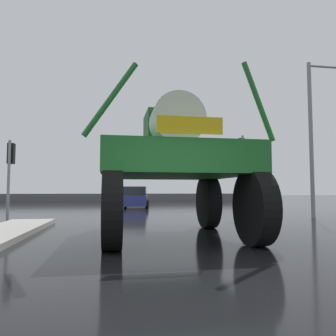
{
  "coord_description": "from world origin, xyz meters",
  "views": [
    {
      "loc": [
        -1.19,
        -4.66,
        1.22
      ],
      "look_at": [
        0.6,
        6.47,
        2.02
      ],
      "focal_mm": 34.64,
      "sensor_mm": 36.0,
      "label": 1
    }
  ],
  "objects_px": {
    "oversize_sprayer": "(171,166)",
    "streetlight_near_right": "(315,129)",
    "traffic_signal_near_left": "(10,162)",
    "sedan_ahead": "(135,198)",
    "traffic_signal_near_right": "(242,158)"
  },
  "relations": [
    {
      "from": "streetlight_near_right",
      "to": "traffic_signal_near_left",
      "type": "bearing_deg",
      "value": 178.27
    },
    {
      "from": "traffic_signal_near_left",
      "to": "sedan_ahead",
      "type": "bearing_deg",
      "value": 59.25
    },
    {
      "from": "sedan_ahead",
      "to": "streetlight_near_right",
      "type": "height_order",
      "value": "streetlight_near_right"
    },
    {
      "from": "oversize_sprayer",
      "to": "streetlight_near_right",
      "type": "distance_m",
      "value": 9.37
    },
    {
      "from": "oversize_sprayer",
      "to": "sedan_ahead",
      "type": "distance_m",
      "value": 14.96
    },
    {
      "from": "oversize_sprayer",
      "to": "traffic_signal_near_left",
      "type": "bearing_deg",
      "value": 46.12
    },
    {
      "from": "traffic_signal_near_right",
      "to": "traffic_signal_near_left",
      "type": "bearing_deg",
      "value": 179.96
    },
    {
      "from": "oversize_sprayer",
      "to": "streetlight_near_right",
      "type": "relative_size",
      "value": 0.73
    },
    {
      "from": "oversize_sprayer",
      "to": "traffic_signal_near_right",
      "type": "distance_m",
      "value": 6.87
    },
    {
      "from": "sedan_ahead",
      "to": "streetlight_near_right",
      "type": "bearing_deg",
      "value": -135.08
    },
    {
      "from": "sedan_ahead",
      "to": "oversize_sprayer",
      "type": "bearing_deg",
      "value": -172.59
    },
    {
      "from": "oversize_sprayer",
      "to": "streetlight_near_right",
      "type": "bearing_deg",
      "value": -57.41
    },
    {
      "from": "traffic_signal_near_right",
      "to": "streetlight_near_right",
      "type": "bearing_deg",
      "value": -6.58
    },
    {
      "from": "oversize_sprayer",
      "to": "traffic_signal_near_left",
      "type": "relative_size",
      "value": 1.63
    },
    {
      "from": "sedan_ahead",
      "to": "traffic_signal_near_right",
      "type": "xyz_separation_m",
      "value": [
        4.27,
        -9.52,
        2.01
      ]
    }
  ]
}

